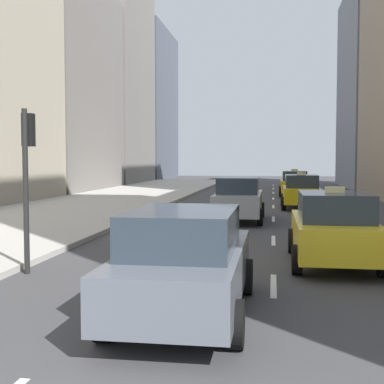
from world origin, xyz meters
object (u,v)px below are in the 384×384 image
sedan_black_near (239,199)px  traffic_light_pole (27,164)px  taxi_second (333,228)px  sedan_silver_behind (185,261)px  taxi_lead (294,183)px  taxi_third (301,191)px

sedan_black_near → traffic_light_pole: bearing=-110.4°
taxi_second → sedan_silver_behind: size_ratio=0.94×
taxi_lead → sedan_silver_behind: 28.82m
taxi_third → sedan_black_near: taxi_third is taller
taxi_lead → taxi_second: size_ratio=1.00×
traffic_light_pole → sedan_silver_behind: bearing=-34.4°
taxi_lead → traffic_light_pole: traffic_light_pole is taller
sedan_black_near → taxi_second: bearing=-72.1°
sedan_black_near → sedan_silver_behind: size_ratio=1.01×
traffic_light_pole → sedan_black_near: bearing=69.6°
taxi_third → sedan_black_near: (-2.80, -6.24, 0.03)m
taxi_second → taxi_third: same height
taxi_third → sedan_black_near: size_ratio=0.93×
taxi_second → taxi_lead: bearing=90.0°
taxi_second → sedan_black_near: taxi_second is taller
taxi_third → taxi_second: bearing=-90.0°
taxi_lead → taxi_third: 9.10m
taxi_second → traffic_light_pole: (-6.75, -1.98, 1.53)m
taxi_third → traffic_light_pole: (-6.75, -16.88, 1.53)m
sedan_silver_behind → taxi_third: bearing=81.9°
taxi_third → sedan_black_near: bearing=-114.2°
taxi_second → taxi_third: bearing=90.0°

